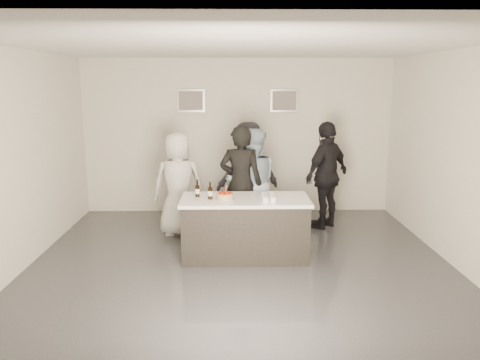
{
  "coord_description": "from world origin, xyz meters",
  "views": [
    {
      "loc": [
        -0.12,
        -6.16,
        2.54
      ],
      "look_at": [
        0.0,
        0.5,
        1.15
      ],
      "focal_mm": 35.0,
      "sensor_mm": 36.0,
      "label": 1
    }
  ],
  "objects": [
    {
      "name": "picture_left",
      "position": [
        -0.9,
        2.97,
        2.2
      ],
      "size": [
        0.54,
        0.04,
        0.44
      ],
      "primitive_type": "cube",
      "color": "#B2B2B7",
      "rests_on": "wall_back"
    },
    {
      "name": "bar_counter",
      "position": [
        0.07,
        0.41,
        0.45
      ],
      "size": [
        1.86,
        0.86,
        0.9
      ],
      "primitive_type": "cube",
      "color": "white",
      "rests_on": "ground"
    },
    {
      "name": "wall_back",
      "position": [
        0.0,
        3.0,
        1.5
      ],
      "size": [
        6.0,
        0.04,
        3.0
      ],
      "primitive_type": "cube",
      "color": "silver",
      "rests_on": "ground"
    },
    {
      "name": "beer_bottle_b",
      "position": [
        -0.43,
        0.37,
        1.03
      ],
      "size": [
        0.07,
        0.07,
        0.26
      ],
      "primitive_type": "cylinder",
      "color": "black",
      "rests_on": "bar_counter"
    },
    {
      "name": "beer_bottle_a",
      "position": [
        -0.62,
        0.51,
        1.03
      ],
      "size": [
        0.07,
        0.07,
        0.26
      ],
      "primitive_type": "cylinder",
      "color": "black",
      "rests_on": "bar_counter"
    },
    {
      "name": "person_guest_right",
      "position": [
        1.55,
        1.87,
        0.94
      ],
      "size": [
        1.12,
        1.1,
        1.89
      ],
      "primitive_type": "imported",
      "rotation": [
        0.0,
        0.0,
        3.9
      ],
      "color": "black",
      "rests_on": "ground"
    },
    {
      "name": "person_main_black",
      "position": [
        0.03,
        1.16,
        0.95
      ],
      "size": [
        0.76,
        0.58,
        1.89
      ],
      "primitive_type": "imported",
      "rotation": [
        0.0,
        0.0,
        2.95
      ],
      "color": "black",
      "rests_on": "ground"
    },
    {
      "name": "floor",
      "position": [
        0.0,
        0.0,
        0.0
      ],
      "size": [
        6.0,
        6.0,
        0.0
      ],
      "primitive_type": "plane",
      "color": "#3D3D42",
      "rests_on": "ground"
    },
    {
      "name": "wall_front",
      "position": [
        0.0,
        -3.0,
        1.5
      ],
      "size": [
        6.0,
        0.04,
        3.0
      ],
      "primitive_type": "cube",
      "color": "silver",
      "rests_on": "ground"
    },
    {
      "name": "wall_left",
      "position": [
        -3.0,
        0.0,
        1.5
      ],
      "size": [
        0.04,
        6.0,
        3.0
      ],
      "primitive_type": "cube",
      "color": "silver",
      "rests_on": "ground"
    },
    {
      "name": "cake",
      "position": [
        -0.22,
        0.35,
        0.94
      ],
      "size": [
        0.24,
        0.24,
        0.08
      ],
      "primitive_type": "cylinder",
      "color": "#FC601A",
      "rests_on": "bar_counter"
    },
    {
      "name": "candles",
      "position": [
        -0.16,
        0.06,
        0.9
      ],
      "size": [
        0.24,
        0.08,
        0.01
      ],
      "primitive_type": "cube",
      "color": "pink",
      "rests_on": "bar_counter"
    },
    {
      "name": "person_guest_back",
      "position": [
        0.19,
        2.3,
        0.92
      ],
      "size": [
        1.34,
        1.02,
        1.84
      ],
      "primitive_type": "imported",
      "rotation": [
        0.0,
        0.0,
        3.46
      ],
      "color": "#242229",
      "rests_on": "ground"
    },
    {
      "name": "picture_right",
      "position": [
        0.9,
        2.97,
        2.2
      ],
      "size": [
        0.54,
        0.04,
        0.44
      ],
      "primitive_type": "cube",
      "color": "#B2B2B7",
      "rests_on": "wall_back"
    },
    {
      "name": "tumbler_cluster",
      "position": [
        0.41,
        0.32,
        0.94
      ],
      "size": [
        0.19,
        0.4,
        0.08
      ],
      "primitive_type": "cube",
      "color": "gold",
      "rests_on": "bar_counter"
    },
    {
      "name": "person_main_blue",
      "position": [
        0.22,
        1.4,
        0.91
      ],
      "size": [
        0.95,
        0.77,
        1.81
      ],
      "primitive_type": "imported",
      "rotation": [
        0.0,
        0.0,
        3.24
      ],
      "color": "#A0B6D1",
      "rests_on": "ground"
    },
    {
      "name": "ceiling",
      "position": [
        0.0,
        0.0,
        3.0
      ],
      "size": [
        6.0,
        6.0,
        0.0
      ],
      "primitive_type": "plane",
      "rotation": [
        3.14,
        0.0,
        0.0
      ],
      "color": "white"
    },
    {
      "name": "wall_right",
      "position": [
        3.0,
        0.0,
        1.5
      ],
      "size": [
        0.04,
        6.0,
        3.0
      ],
      "primitive_type": "cube",
      "color": "silver",
      "rests_on": "ground"
    },
    {
      "name": "person_guest_left",
      "position": [
        -1.01,
        1.51,
        0.87
      ],
      "size": [
        0.87,
        0.57,
        1.75
      ],
      "primitive_type": "imported",
      "rotation": [
        0.0,
        0.0,
        3.16
      ],
      "color": "silver",
      "rests_on": "ground"
    }
  ]
}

